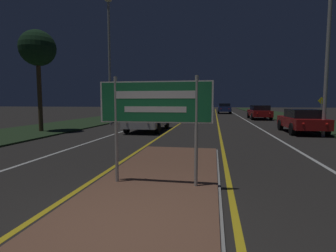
% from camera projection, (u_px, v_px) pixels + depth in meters
% --- Properties ---
extents(ground_plane, '(160.00, 160.00, 0.00)m').
position_uv_depth(ground_plane, '(122.00, 237.00, 3.45)').
color(ground_plane, '#282623').
extents(median_island, '(2.65, 8.76, 0.10)m').
position_uv_depth(median_island, '(155.00, 186.00, 5.40)').
color(median_island, '#999993').
rests_on(median_island, ground_plane).
extents(verge_left, '(5.00, 100.00, 0.08)m').
position_uv_depth(verge_left, '(99.00, 120.00, 24.69)').
color(verge_left, '#23381E').
rests_on(verge_left, ground_plane).
extents(verge_right, '(5.00, 100.00, 0.08)m').
position_uv_depth(verge_right, '(317.00, 123.00, 21.43)').
color(verge_right, '#23381E').
rests_on(verge_right, ground_plane).
extents(centre_line_yellow_left, '(0.12, 70.00, 0.01)m').
position_uv_depth(centre_line_yellow_left, '(188.00, 118.00, 28.22)').
color(centre_line_yellow_left, gold).
rests_on(centre_line_yellow_left, ground_plane).
extents(centre_line_yellow_right, '(0.12, 70.00, 0.01)m').
position_uv_depth(centre_line_yellow_right, '(217.00, 118.00, 27.71)').
color(centre_line_yellow_right, gold).
rests_on(centre_line_yellow_right, ground_plane).
extents(lane_line_white_left, '(0.12, 70.00, 0.01)m').
position_uv_depth(lane_line_white_left, '(164.00, 118.00, 28.69)').
color(lane_line_white_left, silver).
rests_on(lane_line_white_left, ground_plane).
extents(lane_line_white_right, '(0.12, 70.00, 0.01)m').
position_uv_depth(lane_line_white_right, '(243.00, 119.00, 27.24)').
color(lane_line_white_right, silver).
rests_on(lane_line_white_right, ground_plane).
extents(edge_line_white_left, '(0.10, 70.00, 0.01)m').
position_uv_depth(edge_line_white_left, '(138.00, 118.00, 29.20)').
color(edge_line_white_left, silver).
rests_on(edge_line_white_left, ground_plane).
extents(edge_line_white_right, '(0.10, 70.00, 0.01)m').
position_uv_depth(edge_line_white_right, '(274.00, 119.00, 26.73)').
color(edge_line_white_right, silver).
rests_on(edge_line_white_right, ground_plane).
extents(highway_sign, '(2.30, 0.07, 2.19)m').
position_uv_depth(highway_sign, '(155.00, 107.00, 5.24)').
color(highway_sign, '#9E9E99').
rests_on(highway_sign, median_island).
extents(streetlight_left_near, '(0.59, 0.59, 9.59)m').
position_uv_depth(streetlight_left_near, '(109.00, 38.00, 19.33)').
color(streetlight_left_near, '#9E9E99').
rests_on(streetlight_left_near, ground_plane).
extents(streetlight_right_near, '(0.55, 0.55, 10.33)m').
position_uv_depth(streetlight_right_near, '(331.00, 0.00, 12.66)').
color(streetlight_right_near, '#9E9E99').
rests_on(streetlight_right_near, ground_plane).
extents(car_receding_0, '(1.87, 4.13, 1.35)m').
position_uv_depth(car_receding_0, '(302.00, 120.00, 14.80)').
color(car_receding_0, maroon).
rests_on(car_receding_0, ground_plane).
extents(car_receding_1, '(1.92, 4.84, 1.41)m').
position_uv_depth(car_receding_1, '(259.00, 112.00, 26.38)').
color(car_receding_1, maroon).
rests_on(car_receding_1, ground_plane).
extents(car_receding_2, '(1.92, 4.49, 1.50)m').
position_uv_depth(car_receding_2, '(224.00, 108.00, 39.00)').
color(car_receding_2, navy).
rests_on(car_receding_2, ground_plane).
extents(car_approaching_0, '(2.01, 4.73, 1.38)m').
position_uv_depth(car_approaching_0, '(149.00, 119.00, 16.06)').
color(car_approaching_0, silver).
rests_on(car_approaching_0, ground_plane).
extents(car_approaching_1, '(1.92, 4.14, 1.40)m').
position_uv_depth(car_approaching_1, '(180.00, 111.00, 27.47)').
color(car_approaching_1, black).
rests_on(car_approaching_1, ground_plane).
extents(car_approaching_2, '(1.88, 4.52, 1.47)m').
position_uv_depth(car_approaching_2, '(185.00, 109.00, 36.28)').
color(car_approaching_2, '#B7B7BC').
rests_on(car_approaching_2, ground_plane).
extents(warning_sign, '(0.60, 0.06, 2.07)m').
position_uv_depth(warning_sign, '(321.00, 107.00, 21.14)').
color(warning_sign, '#9E9E99').
rests_on(warning_sign, verge_right).
extents(roadside_palm_left, '(2.00, 2.00, 5.70)m').
position_uv_depth(roadside_palm_left, '(38.00, 49.00, 14.73)').
color(roadside_palm_left, '#4C3823').
rests_on(roadside_palm_left, verge_left).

